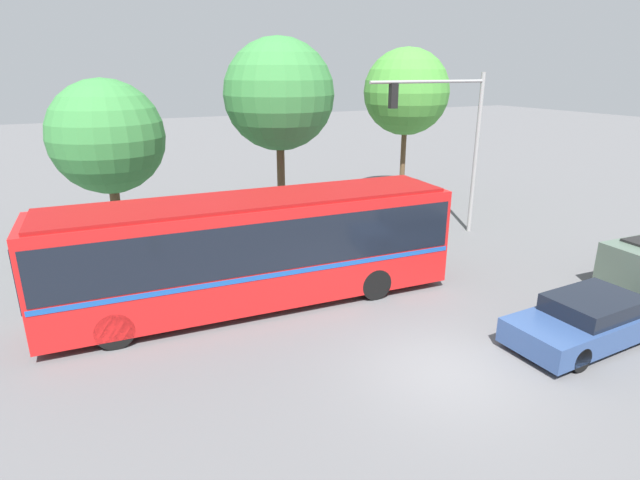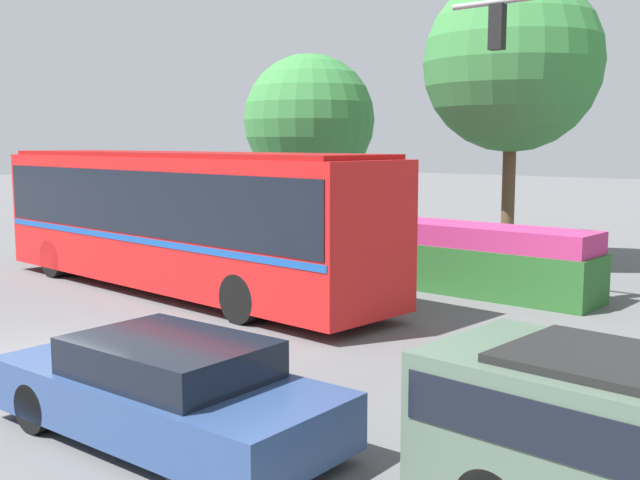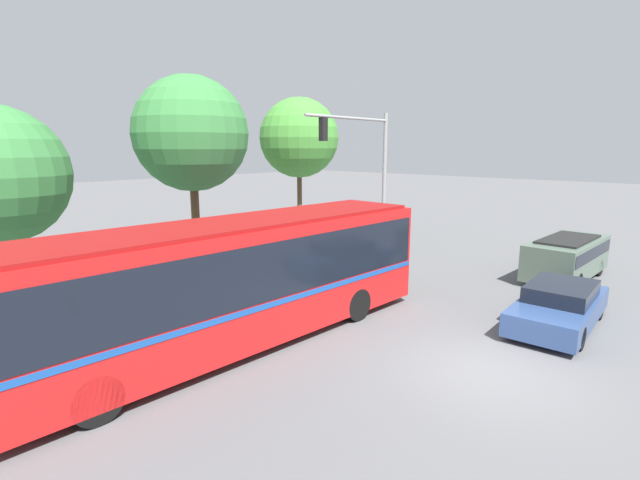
# 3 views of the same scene
# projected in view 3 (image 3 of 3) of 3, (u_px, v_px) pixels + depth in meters

# --- Properties ---
(ground_plane) EXTENTS (140.00, 140.00, 0.00)m
(ground_plane) POSITION_uv_depth(u_px,v_px,m) (483.00, 372.00, 10.80)
(ground_plane) COLOR #5B5B5E
(city_bus) EXTENTS (12.18, 3.12, 3.33)m
(city_bus) POSITION_uv_depth(u_px,v_px,m) (238.00, 275.00, 12.02)
(city_bus) COLOR red
(city_bus) RESTS_ON ground
(sedan_foreground) EXTENTS (4.71, 2.08, 1.26)m
(sedan_foreground) POSITION_uv_depth(u_px,v_px,m) (559.00, 306.00, 13.52)
(sedan_foreground) COLOR navy
(sedan_foreground) RESTS_ON ground
(suv_left_lane) EXTENTS (4.85, 2.10, 1.66)m
(suv_left_lane) POSITION_uv_depth(u_px,v_px,m) (567.00, 255.00, 18.31)
(suv_left_lane) COLOR #516656
(suv_left_lane) RESTS_ON ground
(traffic_light_pole) EXTENTS (5.42, 0.24, 6.72)m
(traffic_light_pole) POSITION_uv_depth(u_px,v_px,m) (368.00, 164.00, 20.43)
(traffic_light_pole) COLOR gray
(traffic_light_pole) RESTS_ON ground
(flowering_hedge) EXTENTS (7.54, 1.52, 1.63)m
(flowering_hedge) POSITION_uv_depth(u_px,v_px,m) (260.00, 258.00, 18.50)
(flowering_hedge) COLOR #286028
(flowering_hedge) RESTS_ON ground
(street_tree_centre) EXTENTS (4.95, 4.95, 8.23)m
(street_tree_centre) POSITION_uv_depth(u_px,v_px,m) (191.00, 134.00, 19.86)
(street_tree_centre) COLOR brown
(street_tree_centre) RESTS_ON ground
(street_tree_right) EXTENTS (4.43, 4.43, 7.92)m
(street_tree_right) POSITION_uv_depth(u_px,v_px,m) (299.00, 138.00, 25.71)
(street_tree_right) COLOR brown
(street_tree_right) RESTS_ON ground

